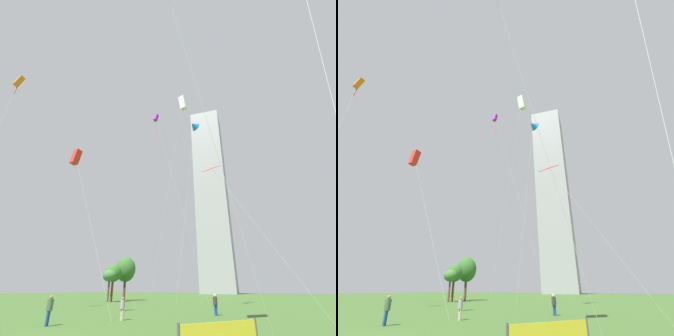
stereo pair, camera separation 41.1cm
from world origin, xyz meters
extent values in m
cylinder|color=#1E478C|center=(-4.54, 4.34, 0.43)|extent=(0.16, 0.16, 0.85)
cylinder|color=#1E478C|center=(-4.64, 4.49, 0.43)|extent=(0.16, 0.16, 0.85)
cylinder|color=#3F593F|center=(-4.59, 4.41, 1.19)|extent=(0.39, 0.39, 0.67)
sphere|color=#997051|center=(-4.59, 4.41, 1.64)|extent=(0.23, 0.23, 0.23)
cylinder|color=#1E478C|center=(1.61, 16.75, 0.41)|extent=(0.15, 0.15, 0.82)
cylinder|color=#1E478C|center=(1.72, 16.88, 0.41)|extent=(0.15, 0.15, 0.82)
cylinder|color=#2D2D33|center=(1.67, 16.82, 1.15)|extent=(0.38, 0.38, 0.65)
sphere|color=beige|center=(1.67, 16.82, 1.59)|extent=(0.22, 0.22, 0.22)
cylinder|color=tan|center=(-2.90, 9.46, 0.38)|extent=(0.14, 0.14, 0.77)
cylinder|color=tan|center=(-2.75, 9.42, 0.38)|extent=(0.14, 0.14, 0.77)
cylinder|color=gray|center=(-2.82, 9.44, 1.07)|extent=(0.35, 0.35, 0.61)
sphere|color=#997051|center=(-2.82, 9.44, 1.48)|extent=(0.21, 0.21, 0.21)
cylinder|color=silver|center=(-6.62, 21.56, 14.50)|extent=(7.59, 2.56, 29.01)
cube|color=white|center=(-2.83, 20.29, 29.01)|extent=(1.06, 1.18, 2.41)
cylinder|color=#E5598C|center=(-2.83, 20.29, 27.90)|extent=(0.33, 0.24, 1.62)
cylinder|color=silver|center=(7.88, 12.05, 5.67)|extent=(6.19, 2.12, 11.34)
pyramid|color=red|center=(4.79, 10.98, 11.37)|extent=(1.80, 2.50, 1.30)
cylinder|color=silver|center=(-4.51, 23.35, 13.68)|extent=(2.66, 2.43, 27.37)
cone|color=blue|center=(-3.19, 24.56, 27.36)|extent=(1.96, 1.93, 1.84)
cylinder|color=silver|center=(-4.76, 21.68, 13.54)|extent=(4.91, 5.42, 27.09)
cube|color=purple|center=(-7.20, 18.98, 27.08)|extent=(0.59, 0.80, 1.37)
cylinder|color=#E5598C|center=(-7.20, 18.98, 25.46)|extent=(0.15, 0.25, 2.64)
cylinder|color=silver|center=(9.57, -0.79, 6.63)|extent=(0.92, 5.55, 13.27)
cylinder|color=silver|center=(-6.12, 7.97, 7.48)|extent=(6.09, 1.39, 14.97)
cube|color=red|center=(-9.16, 7.28, 14.96)|extent=(0.81, 0.88, 1.81)
cube|color=orange|center=(-17.98, 2.60, 27.04)|extent=(0.98, 0.98, 1.77)
cylinder|color=red|center=(-17.98, 2.60, 25.72)|extent=(0.20, 0.31, 2.04)
cylinder|color=brown|center=(-24.97, 30.46, 1.89)|extent=(0.43, 0.43, 3.78)
ellipsoid|color=#336628|center=(-24.97, 30.46, 4.87)|extent=(3.12, 3.12, 3.11)
cylinder|color=brown|center=(-26.10, 35.12, 2.21)|extent=(0.51, 0.51, 4.42)
ellipsoid|color=#336628|center=(-26.10, 35.12, 5.86)|extent=(4.11, 4.11, 4.90)
cylinder|color=brown|center=(-24.67, 29.26, 1.75)|extent=(0.36, 0.36, 3.50)
ellipsoid|color=#3D7033|center=(-24.67, 29.26, 4.39)|extent=(2.55, 2.55, 2.12)
cube|color=#939399|center=(-38.48, 115.50, 50.69)|extent=(20.46, 20.60, 101.39)
camera|label=1|loc=(11.92, -6.70, 2.13)|focal=26.17mm
camera|label=2|loc=(12.26, -6.48, 2.13)|focal=26.17mm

